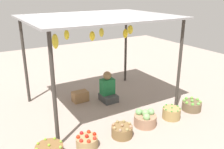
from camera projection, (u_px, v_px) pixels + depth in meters
The scene contains 9 objects.
ground_plane at pixel (101, 104), 6.06m from camera, with size 14.00×14.00×0.00m, color gray.
market_stall_structure at pixel (99, 23), 5.40m from camera, with size 3.23×2.48×2.15m.
vendor_person at pixel (108, 90), 6.16m from camera, with size 0.36×0.44×0.78m.
basket_red_tomatoes at pixel (87, 142), 4.39m from camera, with size 0.39×0.39×0.26m.
basket_potatoes at pixel (122, 131), 4.71m from camera, with size 0.41×0.41×0.27m.
basket_cabbages at pixel (145, 119), 5.09m from camera, with size 0.47×0.47×0.36m.
basket_green_chilies at pixel (171, 113), 5.37m from camera, with size 0.39×0.39×0.27m.
basket_green_apples at pixel (192, 105), 5.75m from camera, with size 0.44×0.44×0.27m.
wooden_crate_near_vendor at pixel (80, 96), 6.19m from camera, with size 0.39×0.26×0.26m, color olive.
Camera 1 is at (-2.58, -4.84, 2.70)m, focal length 39.18 mm.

